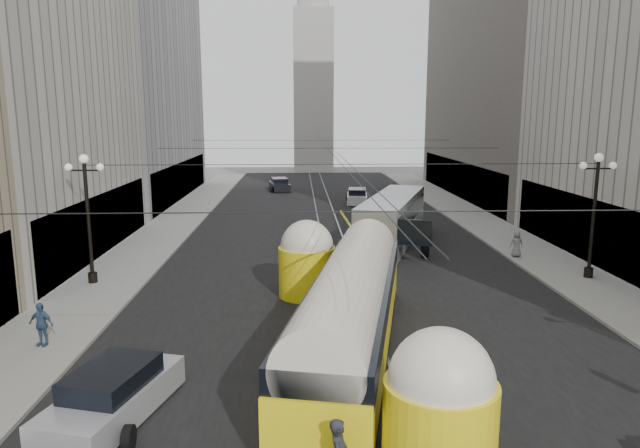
{
  "coord_description": "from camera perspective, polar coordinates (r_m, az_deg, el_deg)",
  "views": [
    {
      "loc": [
        -2.28,
        -9.81,
        8.33
      ],
      "look_at": [
        -1.47,
        12.17,
        4.15
      ],
      "focal_mm": 32.0,
      "sensor_mm": 36.0,
      "label": 1
    }
  ],
  "objects": [
    {
      "name": "catenary",
      "position": [
        41.45,
        1.21,
        7.37
      ],
      "size": [
        25.0,
        72.0,
        0.23
      ],
      "color": "black",
      "rests_on": "ground"
    },
    {
      "name": "streetcar",
      "position": [
        20.05,
        3.12,
        -8.29
      ],
      "size": [
        5.52,
        16.4,
        3.67
      ],
      "color": "yellow",
      "rests_on": "ground"
    },
    {
      "name": "city_bus",
      "position": [
        38.02,
        7.28,
        0.67
      ],
      "size": [
        6.48,
        12.84,
        3.15
      ],
      "color": "#A7A8AC",
      "rests_on": "ground"
    },
    {
      "name": "lamppost_left_mid",
      "position": [
        30.02,
        -22.21,
        1.17
      ],
      "size": [
        1.86,
        0.44,
        6.37
      ],
      "color": "black",
      "rests_on": "sidewalk_left"
    },
    {
      "name": "distant_tower",
      "position": [
        90.09,
        -0.69,
        14.99
      ],
      "size": [
        6.0,
        6.0,
        31.36
      ],
      "color": "#B2AFA8",
      "rests_on": "ground"
    },
    {
      "name": "sidewalk_right",
      "position": [
        48.69,
        14.96,
        0.63
      ],
      "size": [
        4.0,
        72.0,
        0.15
      ],
      "primitive_type": "cube",
      "color": "gray",
      "rests_on": "ground"
    },
    {
      "name": "rail_left",
      "position": [
        43.15,
        -0.05,
        -0.37
      ],
      "size": [
        0.12,
        85.0,
        0.04
      ],
      "primitive_type": "cube",
      "color": "gray",
      "rests_on": "ground"
    },
    {
      "name": "sedan_white_far",
      "position": [
        55.27,
        3.73,
        2.75
      ],
      "size": [
        2.32,
        4.7,
        1.43
      ],
      "color": "white",
      "rests_on": "ground"
    },
    {
      "name": "sedan_dark_far",
      "position": [
        64.75,
        -4.07,
        3.93
      ],
      "size": [
        2.64,
        4.82,
        1.44
      ],
      "color": "black",
      "rests_on": "ground"
    },
    {
      "name": "building_left_far",
      "position": [
        60.76,
        -19.84,
        15.8
      ],
      "size": [
        12.6,
        28.6,
        28.6
      ],
      "color": "#999999",
      "rests_on": "ground"
    },
    {
      "name": "road",
      "position": [
        43.19,
        0.94,
        -0.36
      ],
      "size": [
        20.0,
        85.0,
        0.02
      ],
      "primitive_type": "cube",
      "color": "black",
      "rests_on": "ground"
    },
    {
      "name": "rail_right",
      "position": [
        43.23,
        1.94,
        -0.35
      ],
      "size": [
        0.12,
        85.0,
        0.04
      ],
      "primitive_type": "cube",
      "color": "gray",
      "rests_on": "ground"
    },
    {
      "name": "pedestrian_sidewalk_left",
      "position": [
        23.13,
        -26.13,
        -8.98
      ],
      "size": [
        1.04,
        0.74,
        1.6
      ],
      "primitive_type": "imported",
      "rotation": [
        0.0,
        0.0,
        -0.23
      ],
      "color": "#345171",
      "rests_on": "sidewalk_left"
    },
    {
      "name": "pedestrian_sidewalk_right",
      "position": [
        35.47,
        19.06,
        -1.9
      ],
      "size": [
        0.8,
        0.54,
        1.54
      ],
      "primitive_type": "imported",
      "rotation": [
        0.0,
        0.0,
        3.03
      ],
      "color": "gray",
      "rests_on": "sidewalk_right"
    },
    {
      "name": "sidewalk_left",
      "position": [
        47.56,
        -13.88,
        0.45
      ],
      "size": [
        4.0,
        72.0,
        0.15
      ],
      "primitive_type": "cube",
      "color": "gray",
      "rests_on": "ground"
    },
    {
      "name": "sedan_silver",
      "position": [
        17.53,
        -19.99,
        -15.79
      ],
      "size": [
        3.16,
        5.12,
        1.51
      ],
      "color": "#B3B3B8",
      "rests_on": "ground"
    },
    {
      "name": "building_right_far",
      "position": [
        62.47,
        19.73,
        17.5
      ],
      "size": [
        12.6,
        32.6,
        32.6
      ],
      "color": "#514C47",
      "rests_on": "ground"
    },
    {
      "name": "lamppost_right_mid",
      "position": [
        31.88,
        25.74,
        1.42
      ],
      "size": [
        1.86,
        0.44,
        6.37
      ],
      "color": "black",
      "rests_on": "sidewalk_right"
    }
  ]
}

